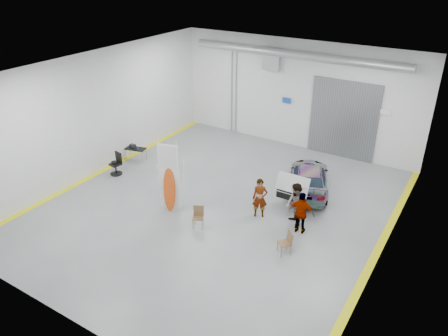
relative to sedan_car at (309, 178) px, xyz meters
The scene contains 13 objects.
ground 4.52m from the sedan_car, 128.95° to the right, with size 16.00×16.00×0.00m, color slate.
room_shell 4.49m from the sedan_car, 153.90° to the right, with size 14.02×16.18×6.01m.
sedan_car is the anchor object (origin of this frame).
person_a 3.36m from the sedan_car, 105.31° to the right, with size 0.63×0.41×1.74m, color #8E6E4D.
person_b 3.18m from the sedan_car, 78.02° to the right, with size 0.92×0.71×1.89m, color slate.
person_c 3.60m from the sedan_car, 72.87° to the right, with size 1.04×0.43×1.79m, color brown.
surfboard_display 6.63m from the sedan_car, 132.37° to the right, with size 0.90×0.45×3.28m.
folding_chair_near 5.91m from the sedan_car, 116.12° to the right, with size 0.56×0.60×0.89m.
folding_chair_far 5.17m from the sedan_car, 77.61° to the right, with size 0.61×0.69×0.93m.
shop_stool 9.60m from the sedan_car, 157.75° to the right, with size 0.34×0.34×0.67m.
work_table 9.31m from the sedan_car, 168.49° to the right, with size 1.19×0.79×0.89m.
office_chair 9.50m from the sedan_car, 157.82° to the right, with size 0.60×0.62×1.13m.
trunk_lid 2.00m from the sedan_car, 90.00° to the right, with size 1.45×0.88×0.04m, color silver.
Camera 1 is at (8.98, -13.88, 10.14)m, focal length 35.00 mm.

